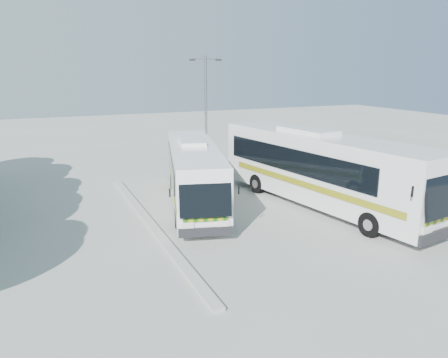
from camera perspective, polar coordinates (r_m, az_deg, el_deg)
name	(u,v)px	position (r m, az deg, el deg)	size (l,w,h in m)	color
ground	(214,232)	(18.99, -1.37, -6.95)	(100.00, 100.00, 0.00)	#AAAAA5
kerb_divider	(150,223)	(20.09, -9.68, -5.71)	(0.40, 16.00, 0.15)	#B2B2AD
coach_main	(194,172)	(22.47, -3.94, 0.90)	(5.01, 11.23, 3.06)	white
coach_adjacent	(322,168)	(22.44, 12.62, 1.42)	(4.67, 13.43, 3.66)	silver
lamppost	(206,115)	(25.82, -2.37, 8.29)	(1.83, 0.58, 7.55)	gray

